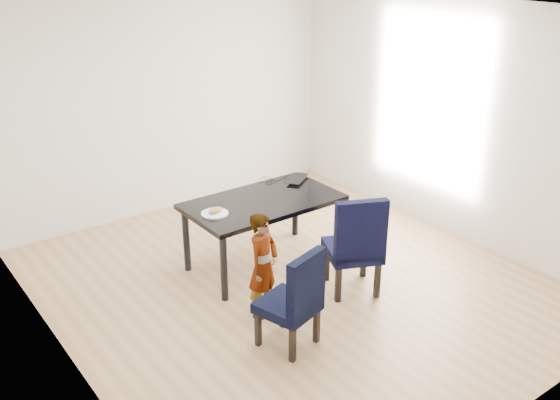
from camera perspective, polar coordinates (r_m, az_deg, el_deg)
floor at (r=6.44m, az=1.07°, el=-7.58°), size 4.50×5.00×0.01m
ceiling at (r=5.58m, az=1.28°, el=17.16°), size 4.50×5.00×0.01m
wall_back at (r=7.92m, az=-10.11°, el=8.57°), size 4.50×0.01×2.70m
wall_front at (r=4.33m, az=21.94°, el=-5.08°), size 4.50×0.01×2.70m
wall_left at (r=4.92m, az=-20.11°, el=-1.46°), size 0.01×5.00×2.70m
wall_right at (r=7.41m, az=15.21°, el=7.14°), size 0.01×5.00×2.70m
dining_table at (r=6.62m, az=-1.55°, el=-2.98°), size 1.60×0.90×0.75m
chair_left at (r=5.32m, az=0.70°, el=-8.92°), size 0.55×0.56×0.92m
chair_right at (r=6.13m, az=6.67°, el=-3.82°), size 0.67×0.68×1.04m
child at (r=5.70m, az=-1.54°, el=-6.00°), size 0.44×0.37×1.02m
plate at (r=6.16m, az=-5.99°, el=-1.24°), size 0.31×0.31×0.01m
sandwich at (r=6.14m, az=-5.95°, el=-0.93°), size 0.17×0.11×0.06m
laptop at (r=6.99m, az=1.24°, el=1.96°), size 0.44×0.39×0.03m
cable_tangle at (r=6.92m, az=-0.80°, el=1.64°), size 0.18×0.18×0.01m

